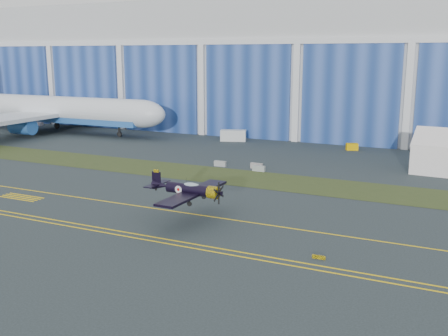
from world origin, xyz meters
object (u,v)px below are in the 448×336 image
at_px(warbird, 189,189).
at_px(shipping_container, 233,136).
at_px(jetliner, 50,81).
at_px(tug, 352,147).

distance_m(warbird, shipping_container, 54.59).
relative_size(jetliner, tug, 31.88).
distance_m(jetliner, tug, 70.38).
bearing_deg(warbird, tug, 83.71).
bearing_deg(tug, jetliner, 161.91).
distance_m(shipping_container, tug, 25.00).
bearing_deg(warbird, jetliner, 145.17).
bearing_deg(shipping_container, tug, -18.71).
bearing_deg(tug, shipping_container, 157.01).
relative_size(warbird, jetliner, 0.17).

